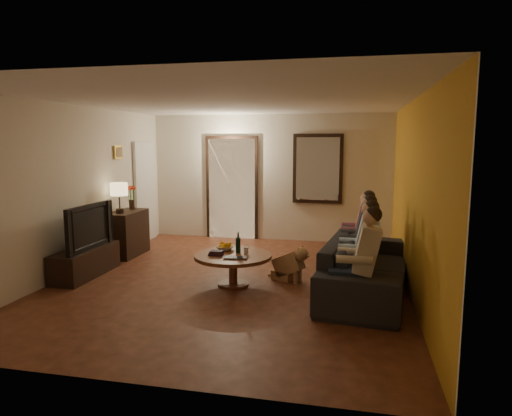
% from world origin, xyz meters
% --- Properties ---
extents(floor, '(5.00, 6.00, 0.01)m').
position_xyz_m(floor, '(0.00, 0.00, 0.00)').
color(floor, '#432012').
rests_on(floor, ground).
extents(ceiling, '(5.00, 6.00, 0.01)m').
position_xyz_m(ceiling, '(0.00, 0.00, 2.60)').
color(ceiling, white).
rests_on(ceiling, back_wall).
extents(back_wall, '(5.00, 0.02, 2.60)m').
position_xyz_m(back_wall, '(0.00, 3.00, 1.30)').
color(back_wall, beige).
rests_on(back_wall, floor).
extents(front_wall, '(5.00, 0.02, 2.60)m').
position_xyz_m(front_wall, '(0.00, -3.00, 1.30)').
color(front_wall, beige).
rests_on(front_wall, floor).
extents(left_wall, '(0.02, 6.00, 2.60)m').
position_xyz_m(left_wall, '(-2.50, 0.00, 1.30)').
color(left_wall, beige).
rests_on(left_wall, floor).
extents(right_wall, '(0.02, 6.00, 2.60)m').
position_xyz_m(right_wall, '(2.50, 0.00, 1.30)').
color(right_wall, beige).
rests_on(right_wall, floor).
extents(orange_accent, '(0.01, 6.00, 2.60)m').
position_xyz_m(orange_accent, '(2.49, 0.00, 1.30)').
color(orange_accent, orange).
rests_on(orange_accent, right_wall).
extents(kitchen_doorway, '(1.00, 0.06, 2.10)m').
position_xyz_m(kitchen_doorway, '(-0.80, 2.98, 1.05)').
color(kitchen_doorway, '#FFE0A5').
rests_on(kitchen_doorway, floor).
extents(door_trim, '(1.12, 0.04, 2.22)m').
position_xyz_m(door_trim, '(-0.80, 2.97, 1.05)').
color(door_trim, black).
rests_on(door_trim, floor).
extents(fridge_glimpse, '(0.45, 0.03, 1.70)m').
position_xyz_m(fridge_glimpse, '(-0.55, 2.98, 0.90)').
color(fridge_glimpse, silver).
rests_on(fridge_glimpse, floor).
extents(mirror_frame, '(1.00, 0.05, 1.40)m').
position_xyz_m(mirror_frame, '(1.00, 2.96, 1.50)').
color(mirror_frame, black).
rests_on(mirror_frame, back_wall).
extents(mirror_glass, '(0.86, 0.02, 1.26)m').
position_xyz_m(mirror_glass, '(1.00, 2.93, 1.50)').
color(mirror_glass, white).
rests_on(mirror_glass, back_wall).
extents(white_door, '(0.06, 0.85, 2.04)m').
position_xyz_m(white_door, '(-2.46, 2.30, 1.02)').
color(white_door, white).
rests_on(white_door, floor).
extents(framed_art, '(0.03, 0.28, 0.24)m').
position_xyz_m(framed_art, '(-2.47, 1.30, 1.85)').
color(framed_art, '#B28C33').
rests_on(framed_art, left_wall).
extents(art_canvas, '(0.01, 0.22, 0.18)m').
position_xyz_m(art_canvas, '(-2.46, 1.30, 1.85)').
color(art_canvas, brown).
rests_on(art_canvas, left_wall).
extents(dresser, '(0.45, 0.90, 0.80)m').
position_xyz_m(dresser, '(-2.25, 1.09, 0.40)').
color(dresser, black).
rests_on(dresser, floor).
extents(table_lamp, '(0.30, 0.30, 0.54)m').
position_xyz_m(table_lamp, '(-2.25, 0.87, 1.07)').
color(table_lamp, beige).
rests_on(table_lamp, dresser).
extents(flower_vase, '(0.14, 0.14, 0.44)m').
position_xyz_m(flower_vase, '(-2.25, 1.31, 1.02)').
color(flower_vase, '#B72A13').
rests_on(flower_vase, dresser).
extents(tv_stand, '(0.45, 1.28, 0.43)m').
position_xyz_m(tv_stand, '(-2.25, -0.24, 0.21)').
color(tv_stand, black).
rests_on(tv_stand, floor).
extents(tv, '(1.18, 0.15, 0.68)m').
position_xyz_m(tv, '(-2.25, -0.24, 0.77)').
color(tv, black).
rests_on(tv, tv_stand).
extents(sofa, '(2.66, 1.32, 0.74)m').
position_xyz_m(sofa, '(1.93, -0.12, 0.37)').
color(sofa, black).
rests_on(sofa, floor).
extents(person_a, '(0.60, 0.40, 1.20)m').
position_xyz_m(person_a, '(1.83, -1.02, 0.60)').
color(person_a, tan).
rests_on(person_a, sofa).
extents(person_b, '(0.60, 0.40, 1.20)m').
position_xyz_m(person_b, '(1.83, -0.42, 0.60)').
color(person_b, tan).
rests_on(person_b, sofa).
extents(person_c, '(0.60, 0.40, 1.20)m').
position_xyz_m(person_c, '(1.83, 0.18, 0.60)').
color(person_c, tan).
rests_on(person_c, sofa).
extents(person_d, '(0.60, 0.40, 1.20)m').
position_xyz_m(person_d, '(1.83, 0.78, 0.60)').
color(person_d, tan).
rests_on(person_d, sofa).
extents(dog, '(0.61, 0.45, 0.56)m').
position_xyz_m(dog, '(0.82, 0.15, 0.28)').
color(dog, '#AF7051').
rests_on(dog, floor).
extents(coffee_table, '(1.23, 1.23, 0.45)m').
position_xyz_m(coffee_table, '(0.08, -0.21, 0.23)').
color(coffee_table, brown).
rests_on(coffee_table, floor).
extents(bowl, '(0.26, 0.26, 0.06)m').
position_xyz_m(bowl, '(-0.10, 0.01, 0.48)').
color(bowl, white).
rests_on(bowl, coffee_table).
extents(oranges, '(0.20, 0.20, 0.08)m').
position_xyz_m(oranges, '(-0.10, 0.01, 0.55)').
color(oranges, '#FFA215').
rests_on(oranges, bowl).
extents(wine_bottle, '(0.07, 0.07, 0.31)m').
position_xyz_m(wine_bottle, '(0.13, -0.11, 0.60)').
color(wine_bottle, black).
rests_on(wine_bottle, coffee_table).
extents(wine_glass, '(0.06, 0.06, 0.10)m').
position_xyz_m(wine_glass, '(0.26, -0.16, 0.50)').
color(wine_glass, silver).
rests_on(wine_glass, coffee_table).
extents(book_stack, '(0.20, 0.15, 0.07)m').
position_xyz_m(book_stack, '(-0.14, -0.31, 0.48)').
color(book_stack, black).
rests_on(book_stack, coffee_table).
extents(laptop, '(0.36, 0.26, 0.03)m').
position_xyz_m(laptop, '(0.18, -0.49, 0.46)').
color(laptop, black).
rests_on(laptop, coffee_table).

